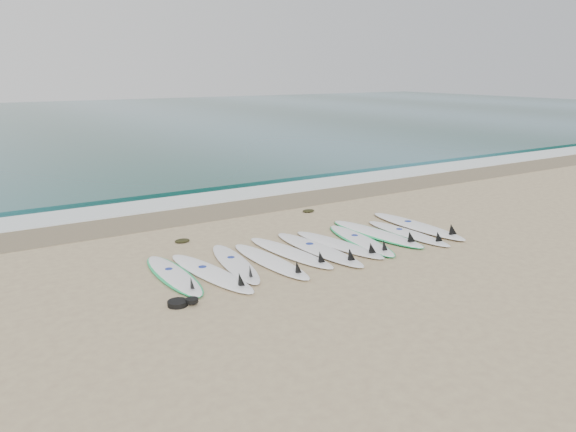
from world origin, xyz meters
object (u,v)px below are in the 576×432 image
surfboard_5 (320,249)px  leash_coil (181,303)px  surfboard_0 (174,275)px  surfboard_10 (419,226)px

surfboard_5 → leash_coil: 3.52m
surfboard_5 → leash_coil: bearing=-166.6°
surfboard_0 → leash_coil: bearing=-105.7°
surfboard_5 → surfboard_10: surfboard_10 is taller
leash_coil → surfboard_0: bearing=73.5°
surfboard_5 → surfboard_10: (2.95, 0.18, 0.00)m
surfboard_0 → leash_coil: (-0.36, -1.21, 0.00)m
surfboard_10 → leash_coil: 6.43m
surfboard_0 → leash_coil: 1.27m
surfboard_0 → surfboard_5: surfboard_5 is taller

